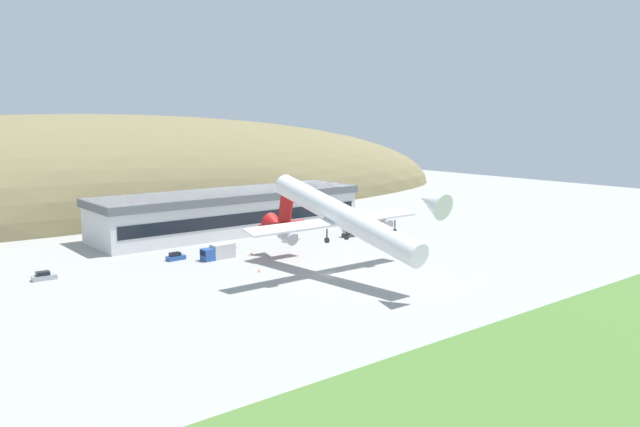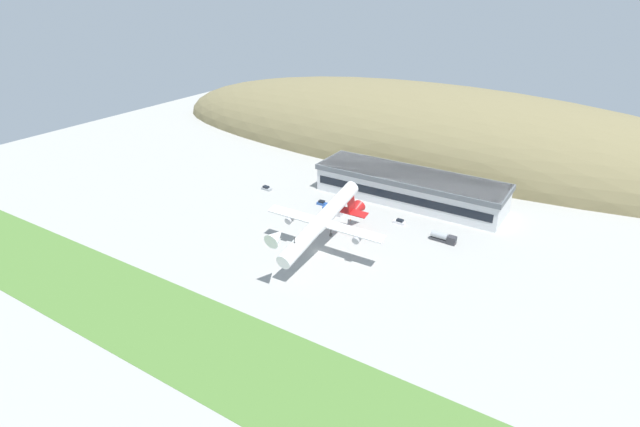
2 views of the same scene
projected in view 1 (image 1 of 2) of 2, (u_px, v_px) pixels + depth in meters
name	position (u px, v px, depth m)	size (l,w,h in m)	color
ground_plane	(333.00, 275.00, 121.49)	(396.85, 396.85, 0.00)	#9E9E99
grass_strip_foreground	(582.00, 351.00, 81.93)	(357.17, 28.14, 0.08)	#4C7533
hill_backdrop	(88.00, 209.00, 208.07)	(321.07, 89.27, 63.03)	olive
terminal_building	(230.00, 209.00, 166.02)	(73.04, 20.76, 10.96)	silver
cargo_airplane	(340.00, 217.00, 120.38)	(40.65, 50.95, 15.63)	white
service_car_0	(176.00, 257.00, 134.05)	(4.09, 2.07, 1.68)	#264C99
service_car_1	(44.00, 276.00, 117.61)	(4.47, 2.15, 1.67)	#999EA3
service_car_2	(292.00, 239.00, 154.35)	(4.43, 2.00, 1.63)	silver
service_car_3	(228.00, 247.00, 143.83)	(4.06, 2.16, 1.66)	silver
fuel_truck	(219.00, 252.00, 135.06)	(7.64, 2.87, 3.17)	#264C99
box_truck	(357.00, 230.00, 161.52)	(8.59, 2.46, 3.08)	#333338
traffic_cone_0	(259.00, 271.00, 123.66)	(0.52, 0.52, 0.58)	orange
traffic_cone_1	(252.00, 253.00, 139.27)	(0.52, 0.52, 0.58)	orange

